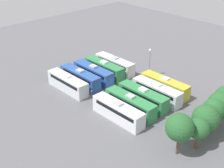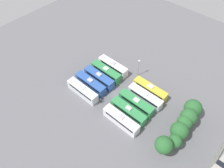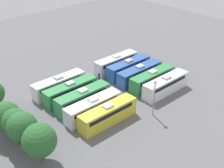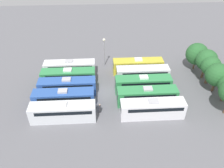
% 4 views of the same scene
% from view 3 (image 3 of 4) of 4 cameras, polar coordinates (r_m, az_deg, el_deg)
% --- Properties ---
extents(ground_plane, '(115.34, 115.34, 0.00)m').
position_cam_3_polar(ground_plane, '(59.86, 0.12, -1.52)').
color(ground_plane, slate).
extents(bus_0, '(2.52, 10.71, 3.43)m').
position_cam_3_polar(bus_0, '(59.88, 9.77, -0.11)').
color(bus_0, white).
rests_on(bus_0, ground_plane).
extents(bus_1, '(2.52, 10.71, 3.43)m').
position_cam_3_polar(bus_1, '(61.65, 7.36, 0.98)').
color(bus_1, '#338C4C').
rests_on(bus_1, ground_plane).
extents(bus_2, '(2.52, 10.71, 3.43)m').
position_cam_3_polar(bus_2, '(63.48, 5.03, 1.97)').
color(bus_2, '#2D56A8').
rests_on(bus_2, ground_plane).
extents(bus_3, '(2.52, 10.71, 3.43)m').
position_cam_3_polar(bus_3, '(65.76, 3.02, 3.05)').
color(bus_3, '#2D56A8').
rests_on(bus_3, ground_plane).
extents(bus_4, '(2.52, 10.71, 3.43)m').
position_cam_3_polar(bus_4, '(67.85, 0.76, 3.93)').
color(bus_4, silver).
rests_on(bus_4, ground_plane).
extents(bus_5, '(2.52, 10.71, 3.43)m').
position_cam_3_polar(bus_5, '(50.66, -0.77, -5.49)').
color(bus_5, gold).
rests_on(bus_5, ground_plane).
extents(bus_6, '(2.52, 10.71, 3.43)m').
position_cam_3_polar(bus_6, '(52.41, -3.47, -4.25)').
color(bus_6, silver).
rests_on(bus_6, ground_plane).
extents(bus_7, '(2.52, 10.71, 3.43)m').
position_cam_3_polar(bus_7, '(55.02, -5.37, -2.58)').
color(bus_7, '#338C4C').
rests_on(bus_7, ground_plane).
extents(bus_8, '(2.52, 10.71, 3.43)m').
position_cam_3_polar(bus_8, '(57.49, -7.60, -1.24)').
color(bus_8, '#338C4C').
rests_on(bus_8, ground_plane).
extents(bus_9, '(2.52, 10.71, 3.43)m').
position_cam_3_polar(bus_9, '(59.85, -9.70, -0.12)').
color(bus_9, white).
rests_on(bus_9, ground_plane).
extents(worker_person, '(0.36, 0.36, 1.83)m').
position_cam_3_polar(worker_person, '(63.78, -2.39, 1.35)').
color(worker_person, '#333338').
rests_on(worker_person, ground_plane).
extents(light_pole, '(0.60, 0.60, 6.63)m').
position_cam_3_polar(light_pole, '(51.47, 7.80, -1.36)').
color(light_pole, gray).
rests_on(light_pole, ground_plane).
extents(tree_0, '(4.75, 4.75, 6.12)m').
position_cam_3_polar(tree_0, '(43.12, -13.14, -10.01)').
color(tree_0, brown).
rests_on(tree_0, ground_plane).
extents(tree_1, '(4.35, 4.35, 6.44)m').
position_cam_3_polar(tree_1, '(45.24, -16.10, -7.57)').
color(tree_1, brown).
rests_on(tree_1, ground_plane).
extents(tree_2, '(3.84, 3.84, 6.06)m').
position_cam_3_polar(tree_2, '(46.88, -17.29, -6.59)').
color(tree_2, brown).
rests_on(tree_2, ground_plane).
extents(tree_3, '(4.44, 4.44, 6.02)m').
position_cam_3_polar(tree_3, '(49.05, -18.83, -5.58)').
color(tree_3, brown).
rests_on(tree_3, ground_plane).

